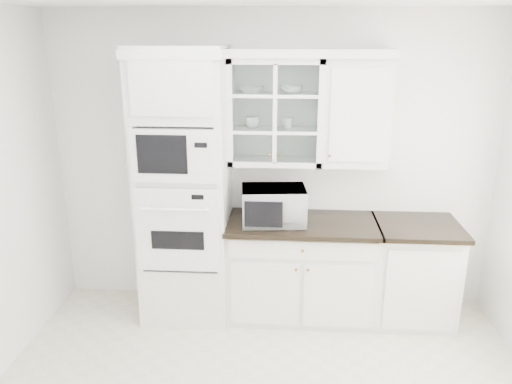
{
  "coord_description": "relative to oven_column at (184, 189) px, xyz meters",
  "views": [
    {
      "loc": [
        0.16,
        -2.67,
        2.48
      ],
      "look_at": [
        -0.1,
        1.05,
        1.3
      ],
      "focal_mm": 35.0,
      "sensor_mm": 36.0,
      "label": 1
    }
  ],
  "objects": [
    {
      "name": "room_shell",
      "position": [
        0.75,
        -0.99,
        0.58
      ],
      "size": [
        4.0,
        3.5,
        2.7
      ],
      "color": "white",
      "rests_on": "ground"
    },
    {
      "name": "oven_column",
      "position": [
        0.0,
        0.0,
        0.0
      ],
      "size": [
        0.76,
        0.68,
        2.4
      ],
      "color": "silver",
      "rests_on": "ground"
    },
    {
      "name": "base_cabinet_run",
      "position": [
        1.03,
        0.03,
        -0.74
      ],
      "size": [
        1.32,
        0.67,
        0.92
      ],
      "color": "silver",
      "rests_on": "ground"
    },
    {
      "name": "extra_base_cabinet",
      "position": [
        2.03,
        0.03,
        -0.74
      ],
      "size": [
        0.72,
        0.67,
        0.92
      ],
      "color": "silver",
      "rests_on": "ground"
    },
    {
      "name": "upper_cabinet_glass",
      "position": [
        0.78,
        0.17,
        0.65
      ],
      "size": [
        0.8,
        0.33,
        0.9
      ],
      "color": "silver",
      "rests_on": "room_shell"
    },
    {
      "name": "upper_cabinet_solid",
      "position": [
        1.46,
        0.17,
        0.65
      ],
      "size": [
        0.55,
        0.33,
        0.9
      ],
      "primitive_type": "cube",
      "color": "silver",
      "rests_on": "room_shell"
    },
    {
      "name": "crown_molding",
      "position": [
        0.68,
        0.14,
        1.14
      ],
      "size": [
        2.14,
        0.38,
        0.07
      ],
      "primitive_type": "cube",
      "color": "white",
      "rests_on": "room_shell"
    },
    {
      "name": "countertop_microwave",
      "position": [
        0.78,
        -0.02,
        -0.12
      ],
      "size": [
        0.58,
        0.5,
        0.31
      ],
      "primitive_type": "imported",
      "rotation": [
        0.0,
        0.0,
        3.24
      ],
      "color": "white",
      "rests_on": "base_cabinet_run"
    },
    {
      "name": "bowl_a",
      "position": [
        0.57,
        0.18,
        0.84
      ],
      "size": [
        0.24,
        0.24,
        0.05
      ],
      "primitive_type": "imported",
      "rotation": [
        0.0,
        0.0,
        -0.13
      ],
      "color": "white",
      "rests_on": "upper_cabinet_glass"
    },
    {
      "name": "bowl_b",
      "position": [
        0.91,
        0.18,
        0.84
      ],
      "size": [
        0.2,
        0.2,
        0.06
      ],
      "primitive_type": "imported",
      "rotation": [
        0.0,
        0.0,
        0.08
      ],
      "color": "white",
      "rests_on": "upper_cabinet_glass"
    },
    {
      "name": "cup_a",
      "position": [
        0.58,
        0.16,
        0.56
      ],
      "size": [
        0.16,
        0.16,
        0.1
      ],
      "primitive_type": "imported",
      "rotation": [
        0.0,
        0.0,
        -0.29
      ],
      "color": "white",
      "rests_on": "upper_cabinet_glass"
    },
    {
      "name": "cup_b",
      "position": [
        0.89,
        0.17,
        0.56
      ],
      "size": [
        0.13,
        0.13,
        0.09
      ],
      "primitive_type": "imported",
      "rotation": [
        0.0,
        0.0,
        -0.33
      ],
      "color": "white",
      "rests_on": "upper_cabinet_glass"
    }
  ]
}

